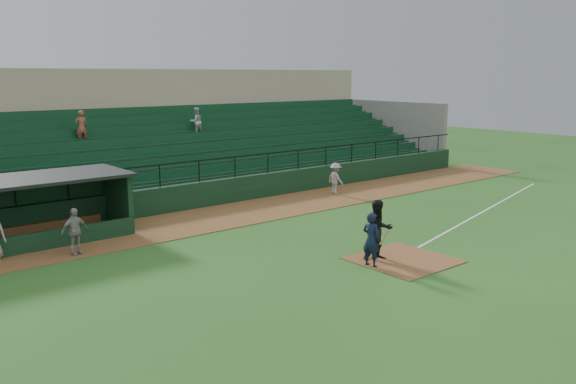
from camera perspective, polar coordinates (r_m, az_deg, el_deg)
ground at (r=20.81m, az=8.87°, el=-5.86°), size 90.00×90.00×0.00m
warning_track at (r=26.58m, az=-4.14°, el=-1.96°), size 40.00×4.00×0.03m
home_plate_dirt at (r=20.19m, az=11.01°, el=-6.42°), size 3.00×3.00×0.03m
foul_line at (r=27.75m, az=18.03°, el=-1.95°), size 17.49×4.44×0.01m
stadium_structure at (r=33.35m, az=-12.72°, el=4.48°), size 38.00×13.08×6.40m
batter_at_plate at (r=19.14m, az=8.04°, el=-4.55°), size 1.05×0.72×1.79m
umpire at (r=19.84m, az=8.68°, el=-3.65°), size 1.22×1.11×2.03m
runner at (r=30.45m, az=4.60°, el=1.30°), size 0.66×1.08×1.61m
dugout_player_a at (r=21.41m, az=-19.85°, el=-3.58°), size 0.99×0.51×1.62m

